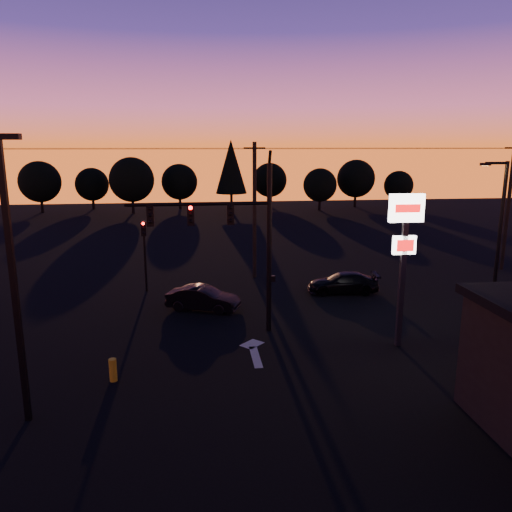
{
  "coord_description": "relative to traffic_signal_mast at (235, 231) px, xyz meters",
  "views": [
    {
      "loc": [
        -1.88,
        -18.59,
        8.83
      ],
      "look_at": [
        1.0,
        5.0,
        3.5
      ],
      "focal_mm": 35.0,
      "sensor_mm": 36.0,
      "label": 1
    }
  ],
  "objects": [
    {
      "name": "ground",
      "position": [
        0.1,
        -3.99,
        -4.94
      ],
      "size": [
        120.0,
        120.0,
        0.0
      ],
      "primitive_type": "plane",
      "color": "black",
      "rests_on": "ground"
    },
    {
      "name": "lane_arrow",
      "position": [
        0.6,
        -2.33,
        -4.93
      ],
      "size": [
        1.2,
        3.1,
        0.01
      ],
      "color": "beige",
      "rests_on": "ground"
    },
    {
      "name": "traffic_signal_mast",
      "position": [
        0.0,
        0.0,
        0.0
      ],
      "size": [
        6.79,
        0.52,
        8.58
      ],
      "color": "black",
      "rests_on": "ground"
    },
    {
      "name": "secondary_signal",
      "position": [
        -4.9,
        7.49,
        -2.07
      ],
      "size": [
        0.3,
        0.31,
        4.35
      ],
      "color": "black",
      "rests_on": "ground"
    },
    {
      "name": "parking_lot_light",
      "position": [
        -7.4,
        -6.99,
        0.33
      ],
      "size": [
        1.25,
        0.3,
        9.14
      ],
      "color": "black",
      "rests_on": "ground"
    },
    {
      "name": "pylon_sign",
      "position": [
        7.1,
        -2.49,
        -0.02
      ],
      "size": [
        1.5,
        0.28,
        6.8
      ],
      "color": "black",
      "rests_on": "ground"
    },
    {
      "name": "streetlight",
      "position": [
        14.01,
        1.51,
        -0.52
      ],
      "size": [
        1.55,
        0.35,
        8.0
      ],
      "color": "black",
      "rests_on": "ground"
    },
    {
      "name": "utility_pole_1",
      "position": [
        2.1,
        10.01,
        -0.34
      ],
      "size": [
        1.4,
        0.26,
        9.0
      ],
      "color": "black",
      "rests_on": "ground"
    },
    {
      "name": "utility_pole_2",
      "position": [
        20.1,
        10.01,
        -0.34
      ],
      "size": [
        1.4,
        0.26,
        9.0
      ],
      "color": "black",
      "rests_on": "ground"
    },
    {
      "name": "power_wires",
      "position": [
        2.1,
        10.01,
        3.63
      ],
      "size": [
        36.0,
        1.22,
        0.07
      ],
      "color": "black",
      "rests_on": "ground"
    },
    {
      "name": "bollard",
      "position": [
        -5.06,
        -4.51,
        -4.49
      ],
      "size": [
        0.3,
        0.3,
        0.89
      ],
      "primitive_type": "cylinder",
      "color": "gold",
      "rests_on": "ground"
    },
    {
      "name": "tree_0",
      "position": [
        -21.9,
        46.01,
        -0.88
      ],
      "size": [
        5.36,
        5.36,
        6.74
      ],
      "color": "black",
      "rests_on": "ground"
    },
    {
      "name": "tree_1",
      "position": [
        -15.9,
        49.01,
        -1.5
      ],
      "size": [
        4.54,
        4.54,
        5.71
      ],
      "color": "black",
      "rests_on": "ground"
    },
    {
      "name": "tree_2",
      "position": [
        -9.9,
        44.01,
        -0.57
      ],
      "size": [
        5.77,
        5.78,
        7.26
      ],
      "color": "black",
      "rests_on": "ground"
    },
    {
      "name": "tree_3",
      "position": [
        -3.9,
        48.01,
        -1.19
      ],
      "size": [
        4.95,
        4.95,
        6.22
      ],
      "color": "black",
      "rests_on": "ground"
    },
    {
      "name": "tree_4",
      "position": [
        3.1,
        45.01,
        0.99
      ],
      "size": [
        4.18,
        4.18,
        9.5
      ],
      "color": "black",
      "rests_on": "ground"
    },
    {
      "name": "tree_5",
      "position": [
        9.1,
        50.01,
        -1.19
      ],
      "size": [
        4.95,
        4.95,
        6.22
      ],
      "color": "black",
      "rests_on": "ground"
    },
    {
      "name": "tree_6",
      "position": [
        15.1,
        44.01,
        -1.5
      ],
      "size": [
        4.54,
        4.54,
        5.71
      ],
      "color": "black",
      "rests_on": "ground"
    },
    {
      "name": "tree_7",
      "position": [
        21.1,
        47.01,
        -0.88
      ],
      "size": [
        5.36,
        5.36,
        6.74
      ],
      "color": "black",
      "rests_on": "ground"
    },
    {
      "name": "tree_8",
      "position": [
        27.1,
        46.01,
        -1.82
      ],
      "size": [
        4.12,
        4.12,
        5.19
      ],
      "color": "black",
      "rests_on": "ground"
    },
    {
      "name": "car_mid",
      "position": [
        -1.5,
        3.51,
        -4.29
      ],
      "size": [
        4.18,
        2.72,
        1.3
      ],
      "primitive_type": "imported",
      "rotation": [
        0.0,
        0.0,
        1.2
      ],
      "color": "black",
      "rests_on": "ground"
    },
    {
      "name": "car_right",
      "position": [
        7.0,
        5.74,
        -4.32
      ],
      "size": [
        4.42,
        2.14,
        1.24
      ],
      "primitive_type": "imported",
      "rotation": [
        0.0,
        0.0,
        -1.67
      ],
      "color": "black",
      "rests_on": "ground"
    }
  ]
}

